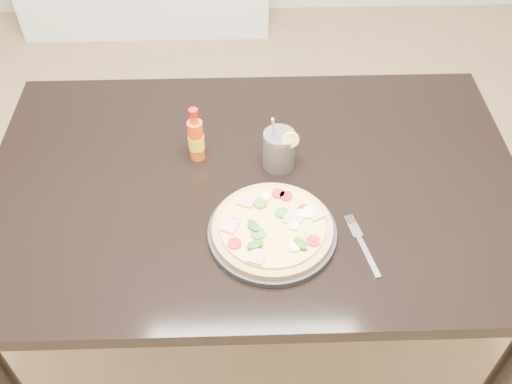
{
  "coord_description": "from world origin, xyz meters",
  "views": [
    {
      "loc": [
        -0.26,
        -1.01,
        1.81
      ],
      "look_at": [
        -0.23,
        -0.1,
        0.83
      ],
      "focal_mm": 40.0,
      "sensor_mm": 36.0,
      "label": 1
    }
  ],
  "objects_px": {
    "dining_table": "(255,201)",
    "cola_cup": "(279,150)",
    "pizza": "(273,227)",
    "fork": "(362,243)",
    "hot_sauce_bottle": "(196,139)",
    "plate": "(272,232)"
  },
  "relations": [
    {
      "from": "dining_table",
      "to": "cola_cup",
      "type": "height_order",
      "value": "cola_cup"
    },
    {
      "from": "pizza",
      "to": "fork",
      "type": "bearing_deg",
      "value": -9.91
    },
    {
      "from": "fork",
      "to": "hot_sauce_bottle",
      "type": "bearing_deg",
      "value": 128.82
    },
    {
      "from": "dining_table",
      "to": "fork",
      "type": "bearing_deg",
      "value": -41.93
    },
    {
      "from": "dining_table",
      "to": "plate",
      "type": "relative_size",
      "value": 4.58
    },
    {
      "from": "pizza",
      "to": "plate",
      "type": "bearing_deg",
      "value": -146.14
    },
    {
      "from": "pizza",
      "to": "fork",
      "type": "height_order",
      "value": "pizza"
    },
    {
      "from": "hot_sauce_bottle",
      "to": "cola_cup",
      "type": "bearing_deg",
      "value": -9.82
    },
    {
      "from": "dining_table",
      "to": "cola_cup",
      "type": "xyz_separation_m",
      "value": [
        0.06,
        0.05,
        0.14
      ]
    },
    {
      "from": "hot_sauce_bottle",
      "to": "cola_cup",
      "type": "height_order",
      "value": "cola_cup"
    },
    {
      "from": "cola_cup",
      "to": "fork",
      "type": "bearing_deg",
      "value": -56.58
    },
    {
      "from": "pizza",
      "to": "cola_cup",
      "type": "relative_size",
      "value": 1.65
    },
    {
      "from": "plate",
      "to": "fork",
      "type": "distance_m",
      "value": 0.21
    },
    {
      "from": "fork",
      "to": "pizza",
      "type": "bearing_deg",
      "value": 156.99
    },
    {
      "from": "dining_table",
      "to": "cola_cup",
      "type": "distance_m",
      "value": 0.16
    },
    {
      "from": "fork",
      "to": "dining_table",
      "type": "bearing_deg",
      "value": 124.97
    },
    {
      "from": "cola_cup",
      "to": "fork",
      "type": "relative_size",
      "value": 0.93
    },
    {
      "from": "hot_sauce_bottle",
      "to": "dining_table",
      "type": "bearing_deg",
      "value": -30.88
    },
    {
      "from": "plate",
      "to": "cola_cup",
      "type": "xyz_separation_m",
      "value": [
        0.03,
        0.24,
        0.04
      ]
    },
    {
      "from": "plate",
      "to": "fork",
      "type": "bearing_deg",
      "value": -9.58
    },
    {
      "from": "fork",
      "to": "cola_cup",
      "type": "bearing_deg",
      "value": 110.32
    },
    {
      "from": "plate",
      "to": "hot_sauce_bottle",
      "type": "xyz_separation_m",
      "value": [
        -0.19,
        0.28,
        0.06
      ]
    }
  ]
}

